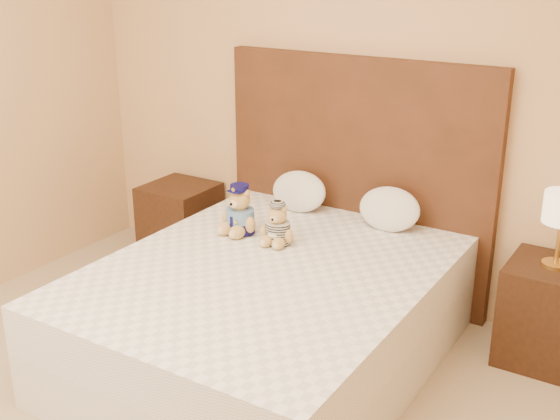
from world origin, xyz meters
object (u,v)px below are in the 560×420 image
Objects in this scene: teddy_police at (240,209)px; teddy_prisoner at (278,224)px; nightstand_left at (181,223)px; pillow_right at (389,207)px; bed at (267,315)px; nightstand_right at (548,313)px; pillow_left at (299,190)px.

teddy_police is 1.22× the size of teddy_prisoner.
nightstand_left is at bearing 156.63° from teddy_police.
nightstand_left is 1.61m from pillow_right.
pillow_right is at bearing 1.10° from nightstand_left.
bed is 3.64× the size of nightstand_right.
nightstand_left is 1.07m from teddy_police.
teddy_police reaches higher than teddy_prisoner.
teddy_police is at bearing -29.29° from nightstand_left.
pillow_left is (-1.55, 0.03, 0.41)m from nightstand_right.
pillow_left is at bearing 1.81° from nightstand_left.
teddy_prisoner is (-1.37, -0.51, 0.39)m from nightstand_right.
nightstand_right is 1.03m from pillow_right.
nightstand_right is 1.51m from teddy_prisoner.
nightstand_left is at bearing -178.19° from pillow_left.
nightstand_left is 1.00× the size of nightstand_right.
teddy_police reaches higher than nightstand_left.
bed is at bearing -73.43° from teddy_prisoner.
nightstand_left is (-1.25, 0.80, -0.00)m from bed.
bed is at bearing -110.28° from pillow_right.
bed is 5.40× the size of pillow_left.
nightstand_right is at bearing -1.11° from pillow_left.
nightstand_left is at bearing 147.38° from bed.
teddy_police is 0.86m from pillow_right.
teddy_prisoner is at bearing -71.33° from pillow_left.
pillow_right reaches higher than nightstand_right.
nightstand_right is at bearing 14.60° from teddy_prisoner.
bed is at bearing -147.38° from nightstand_right.
bed and nightstand_left have the same top height.
teddy_prisoner is 0.63× the size of pillow_left.
pillow_left is (0.95, 0.03, 0.41)m from nightstand_left.
teddy_prisoner is 0.57m from pillow_left.
pillow_right reaches higher than pillow_left.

